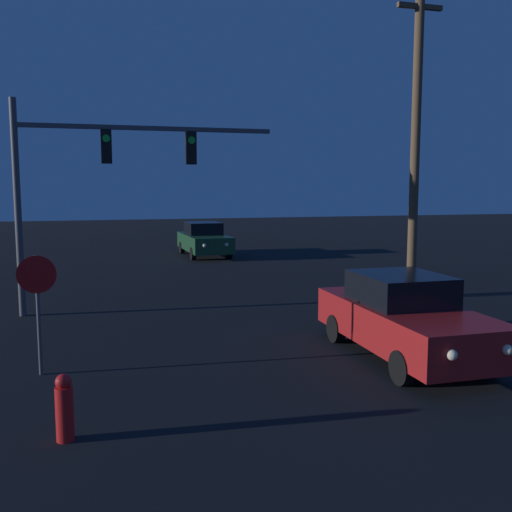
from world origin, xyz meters
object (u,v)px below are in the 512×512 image
Objects in this scene: car_near at (404,317)px; utility_pole at (416,135)px; traffic_signal_mast at (94,169)px; fire_hydrant at (64,408)px; stop_sign at (37,292)px; car_far at (204,240)px.

utility_pole is (3.47, 5.53, 4.14)m from car_near.
traffic_signal_mast reaches higher than fire_hydrant.
utility_pole reaches higher than stop_sign.
fire_hydrant is (-0.50, -8.22, -3.43)m from traffic_signal_mast.
utility_pole is at bearing 37.99° from fire_hydrant.
stop_sign reaches higher than car_far.
car_far is 0.49× the size of utility_pole.
stop_sign is 11.93m from utility_pole.
traffic_signal_mast is at bearing -45.54° from car_near.
utility_pole is 10.34× the size of fire_hydrant.
fire_hydrant is at bearing 19.02° from car_near.
traffic_signal_mast reaches higher than car_far.
fire_hydrant is (-6.38, -2.17, -0.35)m from car_near.
traffic_signal_mast reaches higher than stop_sign.
car_far is 18.10m from stop_sign.
car_far is 2.16× the size of stop_sign.
traffic_signal_mast is at bearing 64.24° from car_far.
utility_pole is at bearing -121.85° from car_near.
fire_hydrant is (-5.67, -19.96, -0.35)m from car_far.
car_far is 0.68× the size of traffic_signal_mast.
traffic_signal_mast is 9.43m from utility_pole.
stop_sign reaches higher than car_near.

